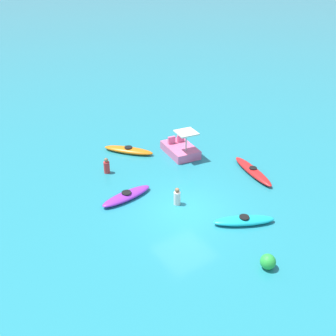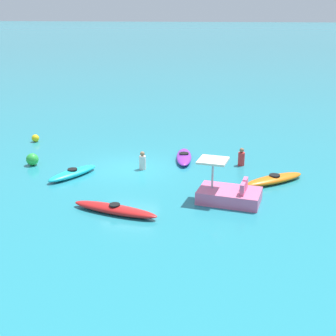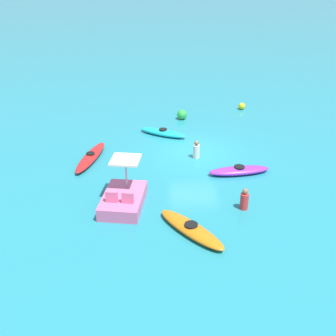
{
  "view_description": "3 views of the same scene",
  "coord_description": "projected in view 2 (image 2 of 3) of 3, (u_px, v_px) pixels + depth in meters",
  "views": [
    {
      "loc": [
        11.89,
        -8.97,
        10.39
      ],
      "look_at": [
        -2.65,
        0.85,
        0.77
      ],
      "focal_mm": 41.8,
      "sensor_mm": 36.0,
      "label": 1
    },
    {
      "loc": [
        -5.38,
        20.01,
        7.13
      ],
      "look_at": [
        -1.95,
        0.5,
        0.3
      ],
      "focal_mm": 48.92,
      "sensor_mm": 36.0,
      "label": 2
    },
    {
      "loc": [
        -18.13,
        1.93,
        8.37
      ],
      "look_at": [
        -2.12,
        1.42,
        0.21
      ],
      "focal_mm": 42.9,
      "sensor_mm": 36.0,
      "label": 3
    }
  ],
  "objects": [
    {
      "name": "ground_plane",
      "position": [
        130.0,
        168.0,
        21.84
      ],
      "size": [
        600.0,
        600.0,
        0.0
      ],
      "primitive_type": "plane",
      "color": "teal"
    },
    {
      "name": "kayak_red",
      "position": [
        115.0,
        209.0,
        16.95
      ],
      "size": [
        3.5,
        1.39,
        0.37
      ],
      "color": "red",
      "rests_on": "ground_plane"
    },
    {
      "name": "kayak_orange",
      "position": [
        274.0,
        179.0,
        19.97
      ],
      "size": [
        2.85,
        2.49,
        0.37
      ],
      "color": "orange",
      "rests_on": "ground_plane"
    },
    {
      "name": "kayak_cyan",
      "position": [
        73.0,
        173.0,
        20.71
      ],
      "size": [
        1.9,
        2.72,
        0.37
      ],
      "color": "#19B7C6",
      "rests_on": "ground_plane"
    },
    {
      "name": "kayak_purple",
      "position": [
        184.0,
        157.0,
        23.02
      ],
      "size": [
        1.11,
        2.83,
        0.37
      ],
      "color": "purple",
      "rests_on": "ground_plane"
    },
    {
      "name": "pedal_boat_pink",
      "position": [
        229.0,
        194.0,
        17.93
      ],
      "size": [
        2.61,
        1.83,
        1.68
      ],
      "color": "pink",
      "rests_on": "ground_plane"
    },
    {
      "name": "buoy_yellow",
      "position": [
        35.0,
        138.0,
        26.2
      ],
      "size": [
        0.43,
        0.43,
        0.43
      ],
      "primitive_type": "sphere",
      "color": "yellow",
      "rests_on": "ground_plane"
    },
    {
      "name": "buoy_green",
      "position": [
        32.0,
        159.0,
        22.19
      ],
      "size": [
        0.59,
        0.59,
        0.59
      ],
      "primitive_type": "sphere",
      "color": "green",
      "rests_on": "ground_plane"
    },
    {
      "name": "person_near_shore",
      "position": [
        143.0,
        161.0,
        21.6
      ],
      "size": [
        0.34,
        0.34,
        0.88
      ],
      "color": "silver",
      "rests_on": "ground_plane"
    },
    {
      "name": "person_by_kayaks",
      "position": [
        241.0,
        158.0,
        22.14
      ],
      "size": [
        0.43,
        0.43,
        0.88
      ],
      "color": "red",
      "rests_on": "ground_plane"
    }
  ]
}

